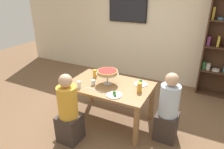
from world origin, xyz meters
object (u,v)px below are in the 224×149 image
television (128,10)px  water_glass_clear_near (79,85)px  dining_table (109,89)px  cutlery_knife_near (97,73)px  salad_plate_near_diner (114,95)px  cutlery_knife_far (106,76)px  cutlery_fork_far (101,92)px  diner_near_left (69,114)px  salad_plate_far_diner (140,83)px  beer_glass_amber_short (95,73)px  diner_head_east (168,112)px  cutlery_spare_fork (91,89)px  deep_dish_pizza_stand (107,73)px  water_glass_clear_far (93,82)px  beer_glass_amber_tall (139,87)px  cutlery_fork_near (70,86)px

television → water_glass_clear_near: bearing=-85.6°
dining_table → cutlery_knife_near: cutlery_knife_near is taller
salad_plate_near_diner → cutlery_knife_near: size_ratio=1.38×
dining_table → cutlery_knife_far: cutlery_knife_far is taller
cutlery_fork_far → diner_near_left: bearing=-130.3°
salad_plate_near_diner → salad_plate_far_diner: bearing=67.4°
dining_table → cutlery_knife_near: bearing=141.9°
dining_table → beer_glass_amber_short: size_ratio=9.76×
cutlery_fork_far → diner_head_east: bearing=13.9°
television → cutlery_fork_far: bearing=-76.4°
diner_near_left → cutlery_fork_far: size_ratio=6.39×
beer_glass_amber_short → cutlery_knife_far: size_ratio=0.82×
diner_near_left → water_glass_clear_near: 0.51m
television → salad_plate_near_diner: television is taller
water_glass_clear_near → cutlery_spare_fork: (0.19, 0.05, -0.06)m
diner_head_east → deep_dish_pizza_stand: size_ratio=2.98×
cutlery_spare_fork → water_glass_clear_near: bearing=-160.4°
television → cutlery_spare_fork: (0.38, -2.39, -1.01)m
dining_table → cutlery_fork_far: bearing=-88.9°
television → water_glass_clear_far: 2.46m
diner_head_east → deep_dish_pizza_stand: 1.17m
water_glass_clear_near → dining_table: bearing=40.8°
deep_dish_pizza_stand → beer_glass_amber_tall: deep_dish_pizza_stand is taller
television → diner_near_left: (0.25, -2.84, -1.26)m
beer_glass_amber_tall → cutlery_fork_far: 0.62m
deep_dish_pizza_stand → cutlery_knife_far: bearing=121.5°
water_glass_clear_far → cutlery_knife_far: water_glass_clear_far is taller
dining_table → beer_glass_amber_short: 0.45m
cutlery_knife_near → cutlery_fork_far: same height
deep_dish_pizza_stand → water_glass_clear_near: (-0.34, -0.35, -0.15)m
diner_near_left → cutlery_knife_far: 1.07m
water_glass_clear_far → cutlery_knife_near: (-0.21, 0.49, -0.04)m
television → water_glass_clear_far: (0.34, -2.24, -0.97)m
dining_table → cutlery_knife_far: 0.38m
salad_plate_far_diner → cutlery_spare_fork: bearing=-141.6°
water_glass_clear_near → deep_dish_pizza_stand: bearing=45.7°
salad_plate_far_diner → water_glass_clear_near: 1.05m
beer_glass_amber_tall → cutlery_knife_far: bearing=158.0°
dining_table → water_glass_clear_far: bearing=-151.3°
deep_dish_pizza_stand → cutlery_spare_fork: size_ratio=2.15×
beer_glass_amber_short → cutlery_spare_fork: (0.19, -0.44, -0.07)m
salad_plate_near_diner → water_glass_clear_far: bearing=160.5°
dining_table → water_glass_clear_near: bearing=-139.2°
cutlery_fork_near → television: bearing=97.0°
television → cutlery_fork_near: television is taller
dining_table → water_glass_clear_far: size_ratio=15.74×
beer_glass_amber_short → water_glass_clear_near: bearing=-90.6°
salad_plate_near_diner → beer_glass_amber_tall: bearing=44.4°
cutlery_knife_far → dining_table: bearing=127.7°
diner_head_east → water_glass_clear_far: 1.31m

